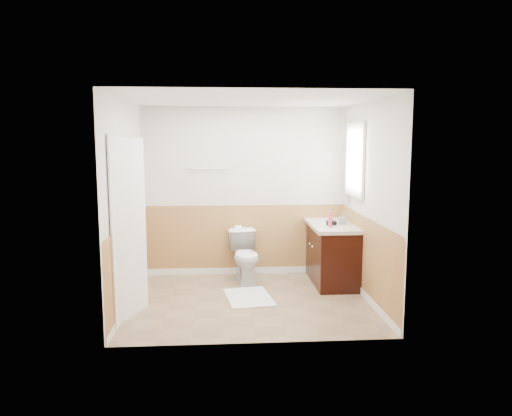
{
  "coord_description": "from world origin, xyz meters",
  "views": [
    {
      "loc": [
        -0.34,
        -5.97,
        2.02
      ],
      "look_at": [
        0.1,
        0.25,
        1.15
      ],
      "focal_mm": 34.45,
      "sensor_mm": 36.0,
      "label": 1
    }
  ],
  "objects": [
    {
      "name": "wainscot_back",
      "position": [
        0.0,
        1.29,
        0.5
      ],
      "size": [
        3.0,
        0.0,
        3.0
      ],
      "primitive_type": "plane",
      "rotation": [
        1.57,
        0.0,
        0.0
      ],
      "color": "#B87E49",
      "rests_on": "floor"
    },
    {
      "name": "wall_back",
      "position": [
        0.0,
        1.3,
        1.25
      ],
      "size": [
        3.0,
        0.0,
        3.0
      ],
      "primitive_type": "plane",
      "rotation": [
        1.57,
        0.0,
        0.0
      ],
      "color": "silver",
      "rests_on": "floor"
    },
    {
      "name": "window_glass",
      "position": [
        1.49,
        0.59,
        1.75
      ],
      "size": [
        0.01,
        0.7,
        0.9
      ],
      "primitive_type": "cube",
      "color": "white",
      "rests_on": "wall_right"
    },
    {
      "name": "bath_mat",
      "position": [
        -0.01,
        0.11,
        0.01
      ],
      "size": [
        0.66,
        0.87,
        0.02
      ],
      "primitive_type": "cube",
      "rotation": [
        0.0,
        0.0,
        0.14
      ],
      "color": "white",
      "rests_on": "floor"
    },
    {
      "name": "floor",
      "position": [
        0.0,
        0.0,
        0.0
      ],
      "size": [
        3.0,
        3.0,
        0.0
      ],
      "primitive_type": "plane",
      "color": "#8C7051",
      "rests_on": "ground"
    },
    {
      "name": "wall_right",
      "position": [
        1.5,
        0.0,
        1.25
      ],
      "size": [
        0.0,
        3.0,
        3.0
      ],
      "primitive_type": "plane",
      "rotation": [
        1.57,
        0.0,
        -1.57
      ],
      "color": "silver",
      "rests_on": "floor"
    },
    {
      "name": "vanity_knob_left",
      "position": [
        0.91,
        0.61,
        0.55
      ],
      "size": [
        0.03,
        0.03,
        0.03
      ],
      "primitive_type": "sphere",
      "color": "silver",
      "rests_on": "vanity_cabinet"
    },
    {
      "name": "lotion_bottle",
      "position": [
        1.11,
        0.44,
        0.96
      ],
      "size": [
        0.05,
        0.05,
        0.22
      ],
      "primitive_type": "cylinder",
      "color": "#E33A5B",
      "rests_on": "countertop"
    },
    {
      "name": "tp_roll",
      "position": [
        -0.1,
        1.23,
        0.7
      ],
      "size": [
        0.1,
        0.11,
        0.11
      ],
      "primitive_type": "cylinder",
      "rotation": [
        0.0,
        1.57,
        0.0
      ],
      "color": "white",
      "rests_on": "tp_holder_bar"
    },
    {
      "name": "mirror_panel",
      "position": [
        1.48,
        1.1,
        1.55
      ],
      "size": [
        0.02,
        0.35,
        0.9
      ],
      "primitive_type": "cube",
      "color": "silver",
      "rests_on": "wall_right"
    },
    {
      "name": "vanity_cabinet",
      "position": [
        1.21,
        0.71,
        0.4
      ],
      "size": [
        0.55,
        1.1,
        0.8
      ],
      "primitive_type": "cube",
      "color": "black",
      "rests_on": "floor"
    },
    {
      "name": "door_knob",
      "position": [
        -1.34,
        -0.12,
        0.95
      ],
      "size": [
        0.06,
        0.06,
        0.06
      ],
      "primitive_type": "sphere",
      "color": "silver",
      "rests_on": "door"
    },
    {
      "name": "tp_sheet",
      "position": [
        -0.1,
        1.23,
        0.59
      ],
      "size": [
        0.1,
        0.01,
        0.16
      ],
      "primitive_type": "cube",
      "color": "white",
      "rests_on": "tp_roll"
    },
    {
      "name": "ceiling",
      "position": [
        0.0,
        0.0,
        2.5
      ],
      "size": [
        3.0,
        3.0,
        0.0
      ],
      "primitive_type": "plane",
      "rotation": [
        3.14,
        0.0,
        0.0
      ],
      "color": "white",
      "rests_on": "floor"
    },
    {
      "name": "door_frame",
      "position": [
        -1.48,
        -0.45,
        1.03
      ],
      "size": [
        0.02,
        0.92,
        2.1
      ],
      "primitive_type": "cube",
      "color": "white",
      "rests_on": "wall_left"
    },
    {
      "name": "toilet",
      "position": [
        -0.01,
        0.9,
        0.36
      ],
      "size": [
        0.5,
        0.76,
        0.72
      ],
      "primitive_type": "imported",
      "rotation": [
        0.0,
        0.0,
        0.14
      ],
      "color": "white",
      "rests_on": "floor"
    },
    {
      "name": "towel_bar",
      "position": [
        -0.55,
        1.25,
        1.6
      ],
      "size": [
        0.62,
        0.02,
        0.02
      ],
      "primitive_type": "cylinder",
      "rotation": [
        0.0,
        1.57,
        0.0
      ],
      "color": "silver",
      "rests_on": "wall_back"
    },
    {
      "name": "hair_dryer_body",
      "position": [
        1.16,
        0.6,
        0.89
      ],
      "size": [
        0.14,
        0.07,
        0.07
      ],
      "primitive_type": "cylinder",
      "rotation": [
        0.0,
        1.57,
        0.0
      ],
      "color": "black",
      "rests_on": "countertop"
    },
    {
      "name": "hair_dryer_handle",
      "position": [
        1.13,
        0.57,
        0.86
      ],
      "size": [
        0.03,
        0.03,
        0.07
      ],
      "primitive_type": "cylinder",
      "color": "black",
      "rests_on": "countertop"
    },
    {
      "name": "wall_front",
      "position": [
        0.0,
        -1.3,
        1.25
      ],
      "size": [
        3.0,
        0.0,
        3.0
      ],
      "primitive_type": "plane",
      "rotation": [
        -1.57,
        0.0,
        0.0
      ],
      "color": "silver",
      "rests_on": "floor"
    },
    {
      "name": "countertop",
      "position": [
        1.2,
        0.71,
        0.83
      ],
      "size": [
        0.6,
        1.15,
        0.05
      ],
      "primitive_type": "cube",
      "color": "beige",
      "rests_on": "vanity_cabinet"
    },
    {
      "name": "wainscot_left",
      "position": [
        -1.49,
        0.0,
        0.5
      ],
      "size": [
        0.0,
        2.6,
        2.6
      ],
      "primitive_type": "plane",
      "rotation": [
        1.57,
        0.0,
        1.57
      ],
      "color": "#B87E49",
      "rests_on": "floor"
    },
    {
      "name": "tp_holder_bar",
      "position": [
        -0.1,
        1.23,
        0.7
      ],
      "size": [
        0.14,
        0.02,
        0.02
      ],
      "primitive_type": "cylinder",
      "rotation": [
        0.0,
        1.57,
        0.0
      ],
      "color": "silver",
      "rests_on": "wall_back"
    },
    {
      "name": "door",
      "position": [
        -1.4,
        -0.45,
        1.02
      ],
      "size": [
        0.29,
        0.78,
        2.04
      ],
      "primitive_type": "cube",
      "rotation": [
        0.0,
        0.0,
        -0.31
      ],
      "color": "white",
      "rests_on": "wall_left"
    },
    {
      "name": "wainscot_right",
      "position": [
        1.49,
        0.0,
        0.5
      ],
      "size": [
        0.0,
        2.6,
        2.6
      ],
      "primitive_type": "plane",
      "rotation": [
        1.57,
        0.0,
        -1.57
      ],
      "color": "#B87E49",
      "rests_on": "floor"
    },
    {
      "name": "window_frame",
      "position": [
        1.47,
        0.59,
        1.75
      ],
      "size": [
        0.04,
        0.8,
        1.0
      ],
      "primitive_type": "cube",
      "color": "white",
      "rests_on": "wall_right"
    },
    {
      "name": "faucet",
      "position": [
        1.39,
        0.86,
        0.92
      ],
      "size": [
        0.02,
        0.02,
        0.14
      ],
      "primitive_type": "cylinder",
      "color": "silver",
      "rests_on": "countertop"
    },
    {
      "name": "wall_left",
      "position": [
        -1.5,
        0.0,
        1.25
      ],
      "size": [
        0.0,
        3.0,
        3.0
      ],
      "primitive_type": "plane",
      "rotation": [
        1.57,
        0.0,
        1.57
      ],
      "color": "silver",
      "rests_on": "floor"
    },
    {
      "name": "sink_basin",
      "position": [
        1.21,
        0.86,
        0.86
      ],
      "size": [
        0.36,
        0.36,
        0.02
      ],
      "primitive_type": "cylinder",
      "color": "white",
      "rests_on": "countertop"
    },
    {
      "name": "soap_dispenser",
      "position": [
        1.33,
        0.65,
        0.94
      ],
      "size": [
        0.09,
        0.09,
        0.17
      ],
      "primitive_type": "imported",
      "rotation": [
        0.0,
        0.0,
        0.19
      ],
      "color": "gray",
      "rests_on": "countertop"
    },
    {
      "name": "wainscot_front",
      "position": [
        0.0,
        -1.29,
        0.5
      ],
      "size": [
        3.0,
        0.0,
        3.0
      ],
      "primitive_type": "plane",
      "rotation": [
        -1.57,
        0.0,
        0.0
      ],
      "color": "#B87E49",
      "rests_on": "floor"
    },
    {
      "name": "vanity_knob_right",
      "position": [
        0.91,
        0.81,
        0.55
      ],
      "size": [
        0.03,
        0.03,
        0.03
      ],
      "primitive_type": "sphere",
      "color": "#B6B6BD",
      "rests_on": "vanity_cabinet"
    }
  ]
}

